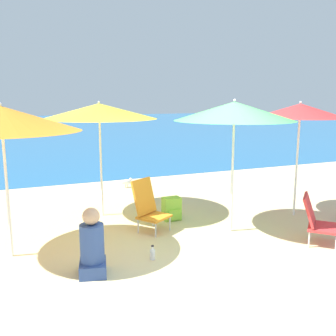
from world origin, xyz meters
The scene contains 12 objects.
ground_plane centered at (0.00, 0.00, 0.00)m, with size 60.00×60.00×0.00m, color beige.
sea_water centered at (0.00, 25.31, 0.00)m, with size 60.00×40.00×0.01m.
beach_umbrella_orange centered at (-2.48, 1.21, 1.85)m, with size 2.00×2.00×2.05m.
beach_umbrella_red centered at (2.29, 1.17, 1.89)m, with size 1.56×1.56×2.06m.
beach_umbrella_yellow centered at (-0.94, 2.52, 1.88)m, with size 2.03×2.03×2.06m.
beach_umbrella_green centered at (0.78, 0.91, 1.91)m, with size 1.85×1.85×2.09m.
beach_chair_red centered at (1.65, -0.02, 0.37)m, with size 0.72×0.72×0.72m.
beach_chair_orange centered at (-0.43, 1.45, 0.42)m, with size 0.65×0.66×0.83m.
person_seated_near centered at (-1.58, 0.26, 0.35)m, with size 0.39×0.44×0.84m.
backpack_lime centered at (0.12, 1.79, 0.20)m, with size 0.31×0.24×0.40m.
water_bottle centered at (-0.76, 0.37, 0.08)m, with size 0.07×0.07×0.20m.
seagull centered at (0.10, 4.44, 0.14)m, with size 0.27×0.11×0.23m.
Camera 1 is at (-2.37, -4.00, 2.10)m, focal length 40.00 mm.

